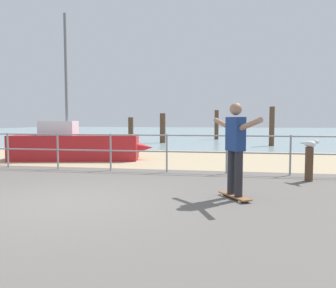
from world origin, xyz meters
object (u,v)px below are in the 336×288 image
at_px(skateboarder, 235,143).
at_px(seagull, 310,144).
at_px(sailboat, 80,146).
at_px(skateboard, 235,196).
at_px(bollard_short, 309,165).

height_order(skateboarder, seagull, skateboarder).
distance_m(sailboat, skateboard, 7.38).
bearing_deg(skateboarder, seagull, 49.70).
xyz_separation_m(bollard_short, seagull, (0.01, -0.01, 0.48)).
xyz_separation_m(skateboard, bollard_short, (1.72, 2.06, 0.34)).
relative_size(skateboard, seagull, 1.92).
relative_size(skateboard, skateboarder, 0.48).
xyz_separation_m(skateboard, skateboarder, (-0.00, -0.00, 0.95)).
xyz_separation_m(skateboarder, seagull, (1.74, 2.05, -0.13)).
height_order(sailboat, skateboard, sailboat).
distance_m(bollard_short, seagull, 0.48).
bearing_deg(sailboat, skateboarder, -43.89).
height_order(skateboarder, bollard_short, skateboarder).
bearing_deg(bollard_short, skateboard, -129.95).
relative_size(skateboard, bollard_short, 0.97).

